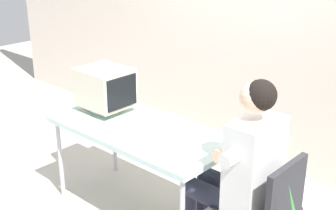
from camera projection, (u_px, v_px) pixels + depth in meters
The scene contains 7 objects.
ground_plane at pixel (143, 210), 3.72m from camera, with size 12.00×12.00×0.00m, color #B2ADA3.
wall_back at pixel (280, 6), 3.97m from camera, with size 8.00×0.10×3.00m, color beige.
desk at pixel (141, 133), 3.48m from camera, with size 1.45×0.71×0.73m.
crt_monitor at pixel (105, 88), 3.71m from camera, with size 0.41×0.35×0.36m.
keyboard at pixel (128, 122), 3.52m from camera, with size 0.18×0.43×0.03m.
office_chair at pixel (263, 209), 2.89m from camera, with size 0.45×0.45×0.85m.
person_seated at pixel (239, 167), 2.93m from camera, with size 0.74×0.59×1.31m.
Camera 1 is at (2.29, -2.21, 2.12)m, focal length 49.37 mm.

